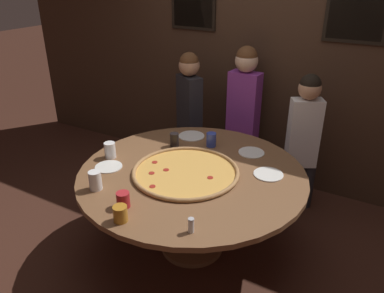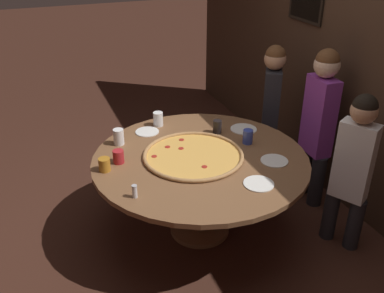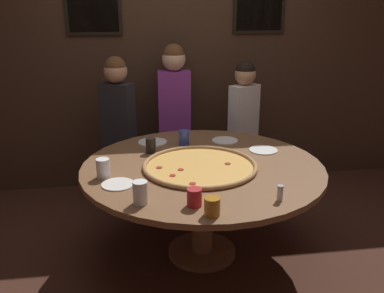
{
  "view_description": "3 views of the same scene",
  "coord_description": "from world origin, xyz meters",
  "px_view_note": "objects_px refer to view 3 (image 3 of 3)",
  "views": [
    {
      "loc": [
        1.24,
        -2.18,
        2.16
      ],
      "look_at": [
        -0.04,
        0.07,
        0.91
      ],
      "focal_mm": 35.0,
      "sensor_mm": 36.0,
      "label": 1
    },
    {
      "loc": [
        2.77,
        -1.18,
        2.43
      ],
      "look_at": [
        0.07,
        -0.1,
        0.89
      ],
      "focal_mm": 40.0,
      "sensor_mm": 36.0,
      "label": 2
    },
    {
      "loc": [
        -0.49,
        -2.84,
        1.87
      ],
      "look_at": [
        -0.07,
        0.03,
        0.87
      ],
      "focal_mm": 40.0,
      "sensor_mm": 36.0,
      "label": 3
    }
  ],
  "objects_px": {
    "drink_cup_far_right": "(212,206)",
    "drink_cup_centre_back": "(184,138)",
    "white_plate_left_side": "(225,140)",
    "diner_far_right": "(174,111)",
    "giant_pizza": "(200,166)",
    "drink_cup_near_left": "(140,193)",
    "white_plate_right_side": "(118,184)",
    "diner_centre_back": "(243,121)",
    "drink_cup_by_shaker": "(151,145)",
    "white_plate_near_front": "(153,142)",
    "dining_table": "(202,179)",
    "condiment_shaker": "(280,193)",
    "diner_far_left": "(118,123)",
    "drink_cup_near_right": "(103,168)",
    "white_plate_far_back": "(263,150)",
    "drink_cup_far_left": "(194,197)"
  },
  "relations": [
    {
      "from": "diner_far_left",
      "to": "drink_cup_centre_back",
      "type": "bearing_deg",
      "value": 165.38
    },
    {
      "from": "condiment_shaker",
      "to": "dining_table",
      "type": "bearing_deg",
      "value": 119.1
    },
    {
      "from": "drink_cup_centre_back",
      "to": "drink_cup_by_shaker",
      "type": "xyz_separation_m",
      "value": [
        -0.28,
        -0.16,
        -0.0
      ]
    },
    {
      "from": "dining_table",
      "to": "diner_far_left",
      "type": "relative_size",
      "value": 1.24
    },
    {
      "from": "giant_pizza",
      "to": "drink_cup_centre_back",
      "type": "xyz_separation_m",
      "value": [
        -0.05,
        0.52,
        0.05
      ]
    },
    {
      "from": "drink_cup_far_right",
      "to": "white_plate_near_front",
      "type": "height_order",
      "value": "drink_cup_far_right"
    },
    {
      "from": "white_plate_left_side",
      "to": "diner_far_left",
      "type": "relative_size",
      "value": 0.16
    },
    {
      "from": "white_plate_right_side",
      "to": "diner_centre_back",
      "type": "height_order",
      "value": "diner_centre_back"
    },
    {
      "from": "drink_cup_far_left",
      "to": "white_plate_right_side",
      "type": "height_order",
      "value": "drink_cup_far_left"
    },
    {
      "from": "drink_cup_near_left",
      "to": "white_plate_left_side",
      "type": "xyz_separation_m",
      "value": [
        0.74,
        1.08,
        -0.07
      ]
    },
    {
      "from": "dining_table",
      "to": "drink_cup_by_shaker",
      "type": "relative_size",
      "value": 14.51
    },
    {
      "from": "giant_pizza",
      "to": "diner_far_right",
      "type": "relative_size",
      "value": 0.55
    },
    {
      "from": "drink_cup_near_left",
      "to": "diner_centre_back",
      "type": "height_order",
      "value": "diner_centre_back"
    },
    {
      "from": "giant_pizza",
      "to": "drink_cup_by_shaker",
      "type": "xyz_separation_m",
      "value": [
        -0.33,
        0.36,
        0.05
      ]
    },
    {
      "from": "diner_far_left",
      "to": "drink_cup_near_left",
      "type": "bearing_deg",
      "value": 126.55
    },
    {
      "from": "white_plate_right_side",
      "to": "diner_centre_back",
      "type": "xyz_separation_m",
      "value": [
        1.18,
        1.31,
        0.01
      ]
    },
    {
      "from": "drink_cup_far_left",
      "to": "drink_cup_far_right",
      "type": "relative_size",
      "value": 1.02
    },
    {
      "from": "drink_cup_near_right",
      "to": "diner_centre_back",
      "type": "bearing_deg",
      "value": 42.65
    },
    {
      "from": "drink_cup_far_right",
      "to": "diner_centre_back",
      "type": "relative_size",
      "value": 0.08
    },
    {
      "from": "drink_cup_far_right",
      "to": "white_plate_left_side",
      "type": "xyz_separation_m",
      "value": [
        0.36,
        1.28,
        -0.05
      ]
    },
    {
      "from": "diner_far_right",
      "to": "white_plate_near_front",
      "type": "bearing_deg",
      "value": 71.73
    },
    {
      "from": "white_plate_left_side",
      "to": "condiment_shaker",
      "type": "distance_m",
      "value": 1.16
    },
    {
      "from": "white_plate_left_side",
      "to": "diner_far_right",
      "type": "bearing_deg",
      "value": 118.02
    },
    {
      "from": "white_plate_right_side",
      "to": "condiment_shaker",
      "type": "relative_size",
      "value": 2.19
    },
    {
      "from": "drink_cup_near_right",
      "to": "diner_far_left",
      "type": "bearing_deg",
      "value": 85.95
    },
    {
      "from": "diner_far_right",
      "to": "giant_pizza",
      "type": "bearing_deg",
      "value": 95.92
    },
    {
      "from": "giant_pizza",
      "to": "diner_far_right",
      "type": "bearing_deg",
      "value": 92.25
    },
    {
      "from": "drink_cup_far_right",
      "to": "drink_cup_by_shaker",
      "type": "height_order",
      "value": "drink_cup_by_shaker"
    },
    {
      "from": "drink_cup_centre_back",
      "to": "white_plate_right_side",
      "type": "xyz_separation_m",
      "value": [
        -0.52,
        -0.74,
        -0.06
      ]
    },
    {
      "from": "white_plate_left_side",
      "to": "diner_centre_back",
      "type": "relative_size",
      "value": 0.16
    },
    {
      "from": "drink_cup_far_right",
      "to": "drink_cup_by_shaker",
      "type": "bearing_deg",
      "value": 104.64
    },
    {
      "from": "drink_cup_near_left",
      "to": "drink_cup_by_shaker",
      "type": "xyz_separation_m",
      "value": [
        0.11,
        0.87,
        -0.01
      ]
    },
    {
      "from": "white_plate_near_front",
      "to": "white_plate_right_side",
      "type": "xyz_separation_m",
      "value": [
        -0.27,
        -0.83,
        0.0
      ]
    },
    {
      "from": "drink_cup_centre_back",
      "to": "condiment_shaker",
      "type": "relative_size",
      "value": 1.27
    },
    {
      "from": "white_plate_right_side",
      "to": "diner_far_left",
      "type": "height_order",
      "value": "diner_far_left"
    },
    {
      "from": "white_plate_far_back",
      "to": "white_plate_right_side",
      "type": "height_order",
      "value": "same"
    },
    {
      "from": "drink_cup_near_left",
      "to": "condiment_shaker",
      "type": "distance_m",
      "value": 0.82
    },
    {
      "from": "giant_pizza",
      "to": "drink_cup_near_left",
      "type": "height_order",
      "value": "drink_cup_near_left"
    },
    {
      "from": "drink_cup_far_right",
      "to": "drink_cup_centre_back",
      "type": "bearing_deg",
      "value": 90.0
    },
    {
      "from": "drink_cup_centre_back",
      "to": "white_plate_left_side",
      "type": "bearing_deg",
      "value": 7.93
    },
    {
      "from": "drink_cup_far_right",
      "to": "drink_cup_near_left",
      "type": "height_order",
      "value": "drink_cup_near_left"
    },
    {
      "from": "drink_cup_by_shaker",
      "to": "white_plate_left_side",
      "type": "relative_size",
      "value": 0.55
    },
    {
      "from": "white_plate_right_side",
      "to": "drink_cup_centre_back",
      "type": "bearing_deg",
      "value": 54.62
    },
    {
      "from": "drink_cup_far_left",
      "to": "diner_far_right",
      "type": "height_order",
      "value": "diner_far_right"
    },
    {
      "from": "drink_cup_centre_back",
      "to": "diner_far_left",
      "type": "bearing_deg",
      "value": 134.33
    },
    {
      "from": "dining_table",
      "to": "diner_far_right",
      "type": "height_order",
      "value": "diner_far_right"
    },
    {
      "from": "white_plate_far_back",
      "to": "diner_far_right",
      "type": "xyz_separation_m",
      "value": [
        -0.6,
        0.95,
        0.1
      ]
    },
    {
      "from": "drink_cup_far_left",
      "to": "dining_table",
      "type": "bearing_deg",
      "value": 76.16
    },
    {
      "from": "white_plate_far_back",
      "to": "drink_cup_by_shaker",
      "type": "bearing_deg",
      "value": 175.05
    },
    {
      "from": "white_plate_left_side",
      "to": "diner_far_right",
      "type": "xyz_separation_m",
      "value": [
        -0.36,
        0.67,
        0.1
      ]
    }
  ]
}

